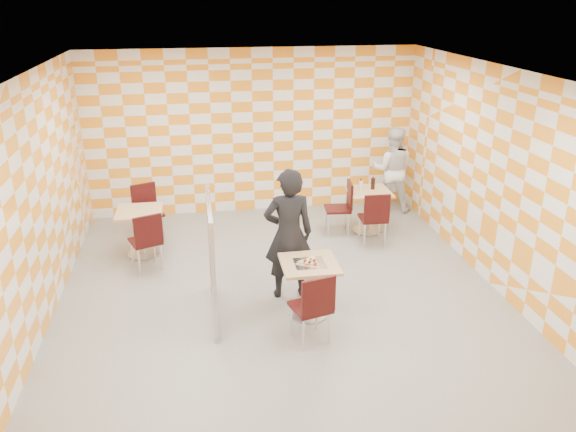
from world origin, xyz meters
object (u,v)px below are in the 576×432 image
Objects in this scene: chair_second_front at (375,215)px; man_white at (392,169)px; main_table at (309,280)px; chair_empty_far at (147,207)px; chair_main_front at (314,304)px; partition at (212,259)px; sport_bottle at (361,185)px; chair_empty_near at (147,238)px; second_table at (368,204)px; man_dark at (289,234)px; soda_bottle at (373,183)px; empty_table at (141,225)px; chair_second_side at (343,204)px.

man_white is at bearing 62.18° from chair_second_front.
main_table is 3.62m from chair_empty_far.
chair_main_front reaches higher than main_table.
partition is at bearing 169.39° from main_table.
man_white is at bearing 45.20° from sport_bottle.
partition is 7.75× the size of sport_bottle.
chair_empty_near reaches higher than main_table.
main_table is at bearing 83.55° from chair_main_front.
sport_bottle is (-0.05, 0.68, 0.29)m from chair_second_front.
second_table is 0.81× the size of chair_main_front.
man_dark is at bearing -140.48° from chair_second_front.
main_table is 0.65m from chair_main_front.
chair_second_front is (1.54, 2.56, 0.00)m from chair_main_front.
chair_main_front and chair_second_front have the same top height.
soda_bottle is at bearing 62.19° from chair_main_front.
empty_table is 3.57m from chair_main_front.
soda_bottle is (-0.65, -0.88, 0.05)m from man_white.
partition reaches higher than sport_bottle.
chair_empty_far is at bearing 85.99° from empty_table.
man_white reaches higher than empty_table.
partition is at bearing -62.09° from empty_table.
empty_table is at bearing -94.01° from chair_empty_far.
soda_bottle is (1.63, 2.58, 0.34)m from main_table.
second_table is at bearing -139.99° from soda_bottle.
empty_table is at bearing -174.33° from soda_bottle.
second_table is 2.62m from man_dark.
partition is at bearing -56.59° from chair_empty_near.
man_dark is at bearing 94.57° from chair_main_front.
chair_empty_near is (-3.65, -0.91, 0.04)m from second_table.
chair_main_front is at bearing -117.81° from soda_bottle.
soda_bottle is at bearing 40.01° from second_table.
second_table is 0.81× the size of chair_second_side.
chair_main_front is 4.74m from man_white.
second_table is at bearing 39.78° from partition.
chair_second_side is at bearing 15.81° from chair_empty_near.
chair_second_side reaches higher than main_table.
soda_bottle is (1.70, 3.22, 0.31)m from chair_main_front.
soda_bottle is at bearing 5.67° from empty_table.
partition is (-2.74, -2.28, 0.28)m from second_table.
sport_bottle reaches higher than chair_second_front.
chair_empty_near is 0.51× the size of man_dark.
second_table is 0.36m from sport_bottle.
chair_main_front is 0.58× the size of man_white.
man_white is (0.74, 0.95, 0.29)m from second_table.
chair_second_front is at bearing -85.90° from sport_bottle.
main_table and second_table have the same top height.
chair_second_front and chair_empty_far have the same top height.
main_table is at bearing -122.27° from soda_bottle.
soda_bottle reaches higher than empty_table.
chair_second_side is 2.35m from man_dark.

